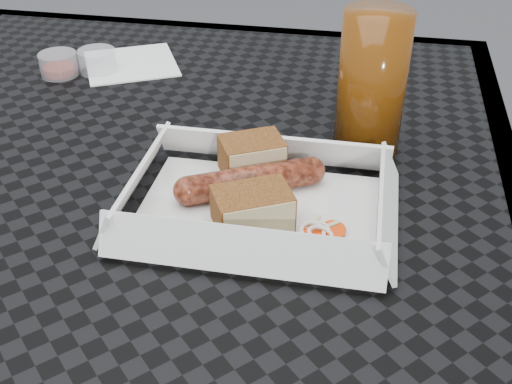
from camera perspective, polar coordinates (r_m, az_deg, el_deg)
patio_table at (r=0.75m, az=-9.37°, el=-1.23°), size 0.80×0.80×0.74m
food_tray at (r=0.60m, az=0.18°, el=-1.68°), size 0.22×0.15×0.00m
bratwurst at (r=0.61m, az=-0.46°, el=1.03°), size 0.14×0.08×0.03m
bread_near at (r=0.64m, az=-0.37°, el=3.19°), size 0.07×0.07×0.04m
bread_far at (r=0.57m, az=-0.33°, el=-1.45°), size 0.08×0.07×0.03m
veg_garnish at (r=0.57m, az=5.96°, el=-3.90°), size 0.03×0.03×0.00m
napkin at (r=0.92m, az=-11.04°, el=11.14°), size 0.16×0.16×0.00m
condiment_cup_sauce at (r=0.91m, az=-17.14°, el=10.80°), size 0.05×0.05×0.03m
condiment_cup_empty at (r=0.90m, az=-13.92°, el=11.26°), size 0.05×0.05×0.03m
drink_glass at (r=0.68m, az=10.27°, el=9.46°), size 0.07×0.07×0.15m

